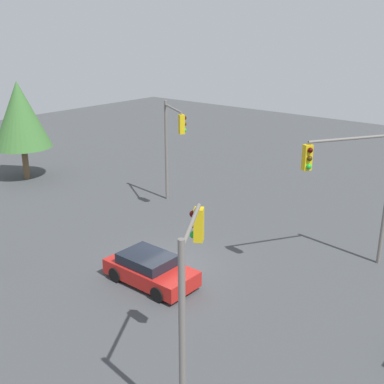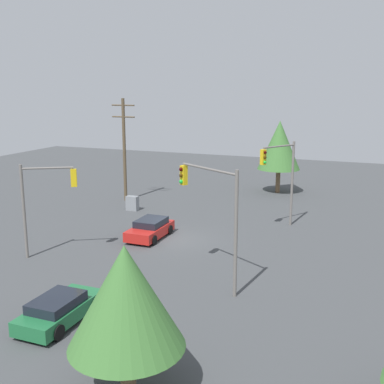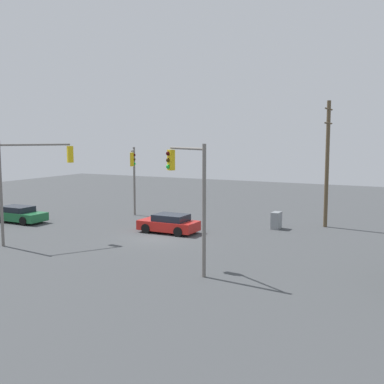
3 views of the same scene
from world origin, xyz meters
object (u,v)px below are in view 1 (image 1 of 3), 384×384
(traffic_signal_cross, at_px, (172,138))
(traffic_signal_main, at_px, (189,280))
(sedan_red, at_px, (150,269))
(traffic_signal_aux, at_px, (357,177))

(traffic_signal_cross, bearing_deg, traffic_signal_main, -15.45)
(traffic_signal_main, height_order, traffic_signal_cross, traffic_signal_cross)
(sedan_red, height_order, traffic_signal_aux, traffic_signal_aux)
(traffic_signal_aux, bearing_deg, traffic_signal_cross, -63.83)
(traffic_signal_main, height_order, traffic_signal_aux, traffic_signal_aux)
(sedan_red, bearing_deg, traffic_signal_main, 54.15)
(traffic_signal_main, distance_m, traffic_signal_aux, 10.65)
(sedan_red, xyz_separation_m, traffic_signal_cross, (-7.66, -5.56, 3.61))
(traffic_signal_cross, bearing_deg, traffic_signal_aux, 25.62)
(traffic_signal_aux, bearing_deg, sedan_red, -10.72)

